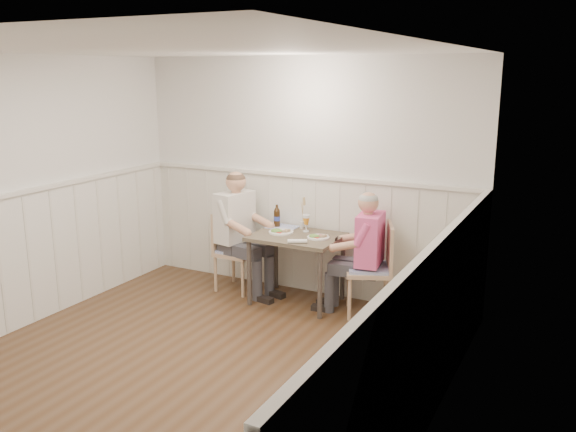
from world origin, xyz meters
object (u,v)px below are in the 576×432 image
object	(u,v)px
chair_left	(233,248)
beer_bottle	(277,217)
dining_table	(297,244)
man_in_pink	(365,263)
chair_right	(375,266)
diner_cream	(238,241)
grass_vase	(302,214)

from	to	relation	value
chair_left	beer_bottle	size ratio (longest dim) A/B	3.58
dining_table	beer_bottle	world-z (taller)	beer_bottle
chair_left	man_in_pink	size ratio (longest dim) A/B	0.69
man_in_pink	beer_bottle	size ratio (longest dim) A/B	5.16
chair_right	diner_cream	xyz separation A→B (m)	(-1.60, -0.04, 0.07)
man_in_pink	beer_bottle	world-z (taller)	man_in_pink
chair_right	beer_bottle	xyz separation A→B (m)	(-1.20, 0.15, 0.35)
grass_vase	dining_table	bearing A→B (deg)	-74.84
diner_cream	chair_left	bearing A→B (deg)	163.51
chair_right	man_in_pink	size ratio (longest dim) A/B	0.73
man_in_pink	diner_cream	bearing A→B (deg)	-179.43
man_in_pink	diner_cream	xyz separation A→B (m)	(-1.51, -0.01, 0.04)
dining_table	grass_vase	size ratio (longest dim) A/B	2.46
dining_table	man_in_pink	bearing A→B (deg)	3.02
grass_vase	man_in_pink	bearing A→B (deg)	-15.93
chair_right	man_in_pink	bearing A→B (deg)	-161.76
beer_bottle	diner_cream	bearing A→B (deg)	-154.29
man_in_pink	chair_left	bearing A→B (deg)	179.72
man_in_pink	diner_cream	size ratio (longest dim) A/B	0.93
dining_table	chair_left	size ratio (longest dim) A/B	1.02
dining_table	diner_cream	bearing A→B (deg)	178.07
man_in_pink	diner_cream	world-z (taller)	diner_cream
diner_cream	beer_bottle	distance (m)	0.52
chair_right	man_in_pink	xyz separation A→B (m)	(-0.09, -0.03, 0.03)
chair_left	man_in_pink	xyz separation A→B (m)	(1.59, -0.01, 0.06)
dining_table	man_in_pink	distance (m)	0.77
man_in_pink	grass_vase	xyz separation A→B (m)	(-0.84, 0.24, 0.37)
dining_table	chair_left	distance (m)	0.84
chair_left	chair_right	bearing A→B (deg)	0.75
dining_table	grass_vase	world-z (taller)	grass_vase
dining_table	diner_cream	xyz separation A→B (m)	(-0.75, 0.03, -0.07)
grass_vase	diner_cream	bearing A→B (deg)	-159.36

